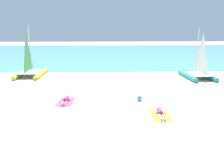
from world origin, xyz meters
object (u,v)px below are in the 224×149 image
sailboat_teal (198,71)px  sunbather_right (160,113)px  towel_right (160,115)px  beach_ball (139,98)px  sunbather_left (66,100)px  towel_left (66,102)px  sailboat_yellow (30,69)px

sailboat_teal → sunbather_right: size_ratio=3.25×
towel_right → beach_ball: 2.70m
sailboat_teal → sunbather_left: (-12.22, -6.56, -0.63)m
sunbather_left → sailboat_teal: bearing=31.9°
towel_left → sailboat_yellow: bearing=122.6°
towel_left → sunbather_right: size_ratio=1.21×
towel_left → sunbather_right: bearing=-21.7°
towel_left → beach_ball: 5.17m
towel_left → sunbather_left: size_ratio=1.21×
sunbather_right → beach_ball: bearing=111.1°
sailboat_yellow → beach_ball: (10.43, -8.11, -0.60)m
sailboat_teal → sunbather_left: sailboat_teal is taller
sunbather_left → sunbather_right: bearing=-18.5°
sunbather_left → beach_ball: bearing=4.2°
beach_ball → sunbather_left: bearing=-179.5°
beach_ball → towel_right: bearing=-72.1°
sunbather_right → sailboat_teal: bearing=58.1°
towel_left → sunbather_right: sunbather_right is taller
sunbather_left → towel_right: sunbather_left is taller
sailboat_teal → towel_right: (-6.23, -9.08, -0.75)m
sailboat_teal → sunbather_left: size_ratio=3.25×
towel_left → beach_ball: size_ratio=5.11×
towel_right → beach_ball: bearing=107.9°
sailboat_teal → sunbather_right: 10.97m
sailboat_yellow → towel_right: 15.53m
sunbather_left → beach_ball: beach_ball is taller
sunbather_right → sunbather_left: bearing=160.5°
beach_ball → towel_left: bearing=-178.8°
sailboat_teal → towel_left: sailboat_teal is taller
towel_left → sunbather_left: bearing=86.3°
sunbather_left → towel_right: size_ratio=0.82×
sailboat_yellow → sailboat_teal: bearing=-6.6°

